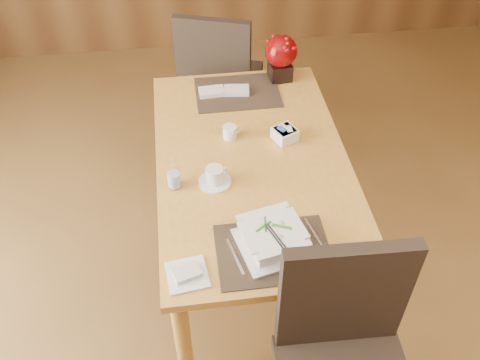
{
  "coord_description": "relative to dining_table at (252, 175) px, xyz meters",
  "views": [
    {
      "loc": [
        -0.31,
        -1.24,
        2.42
      ],
      "look_at": [
        -0.09,
        0.35,
        0.87
      ],
      "focal_mm": 40.0,
      "sensor_mm": 36.0,
      "label": 1
    }
  ],
  "objects": [
    {
      "name": "near_chair",
      "position": [
        0.2,
        -0.94,
        -0.05
      ],
      "size": [
        0.51,
        0.52,
        1.06
      ],
      "rotation": [
        0.0,
        0.0,
        -0.04
      ],
      "color": "black",
      "rests_on": "ground"
    },
    {
      "name": "placemat_far",
      "position": [
        0.0,
        0.55,
        0.1
      ],
      "size": [
        0.45,
        0.33,
        0.01
      ],
      "primitive_type": "cube",
      "color": "black",
      "rests_on": "dining_table"
    },
    {
      "name": "ground",
      "position": [
        0.0,
        -0.6,
        -0.65
      ],
      "size": [
        6.0,
        6.0,
        0.0
      ],
      "primitive_type": "plane",
      "color": "brown",
      "rests_on": "ground"
    },
    {
      "name": "sugar_caddy",
      "position": [
        0.18,
        0.13,
        0.13
      ],
      "size": [
        0.14,
        0.14,
        0.06
      ],
      "primitive_type": "cube",
      "rotation": [
        0.0,
        0.0,
        0.43
      ],
      "color": "silver",
      "rests_on": "dining_table"
    },
    {
      "name": "bread_plate",
      "position": [
        -0.34,
        -0.62,
        0.1
      ],
      "size": [
        0.17,
        0.17,
        0.01
      ],
      "primitive_type": "cube",
      "rotation": [
        0.0,
        0.0,
        0.12
      ],
      "color": "silver",
      "rests_on": "dining_table"
    },
    {
      "name": "coffee_cup",
      "position": [
        -0.19,
        -0.13,
        0.13
      ],
      "size": [
        0.15,
        0.15,
        0.08
      ],
      "rotation": [
        0.0,
        0.0,
        0.32
      ],
      "color": "silver",
      "rests_on": "dining_table"
    },
    {
      "name": "soup_setting",
      "position": [
        -0.0,
        -0.52,
        0.15
      ],
      "size": [
        0.31,
        0.31,
        0.11
      ],
      "rotation": [
        0.0,
        0.0,
        0.23
      ],
      "color": "silver",
      "rests_on": "dining_table"
    },
    {
      "name": "placemat_near",
      "position": [
        0.0,
        -0.55,
        0.1
      ],
      "size": [
        0.45,
        0.33,
        0.01
      ],
      "primitive_type": "cube",
      "color": "black",
      "rests_on": "dining_table"
    },
    {
      "name": "dining_table",
      "position": [
        0.0,
        0.0,
        0.0
      ],
      "size": [
        0.9,
        1.5,
        0.75
      ],
      "color": "gold",
      "rests_on": "ground"
    },
    {
      "name": "creamer_jug",
      "position": [
        -0.09,
        0.18,
        0.13
      ],
      "size": [
        0.11,
        0.11,
        0.06
      ],
      "primitive_type": null,
      "rotation": [
        0.0,
        0.0,
        0.36
      ],
      "color": "silver",
      "rests_on": "dining_table"
    },
    {
      "name": "far_chair",
      "position": [
        -0.06,
        1.01,
        -0.08
      ],
      "size": [
        0.6,
        0.6,
        1.01
      ],
      "rotation": [
        0.0,
        0.0,
        2.82
      ],
      "color": "black",
      "rests_on": "ground"
    },
    {
      "name": "water_glass",
      "position": [
        -0.37,
        -0.13,
        0.17
      ],
      "size": [
        0.07,
        0.07,
        0.15
      ],
      "primitive_type": "cylinder",
      "rotation": [
        0.0,
        0.0,
        0.13
      ],
      "color": "white",
      "rests_on": "dining_table"
    },
    {
      "name": "napkins_far",
      "position": [
        -0.06,
        0.55,
        0.11
      ],
      "size": [
        0.27,
        0.11,
        0.02
      ],
      "primitive_type": null,
      "rotation": [
        0.0,
        0.0,
        -0.04
      ],
      "color": "silver",
      "rests_on": "dining_table"
    },
    {
      "name": "berry_decor",
      "position": [
        0.25,
        0.66,
        0.24
      ],
      "size": [
        0.18,
        0.18,
        0.26
      ],
      "rotation": [
        0.0,
        0.0,
        0.09
      ],
      "color": "black",
      "rests_on": "dining_table"
    }
  ]
}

